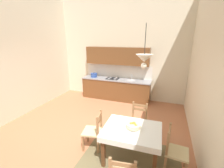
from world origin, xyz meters
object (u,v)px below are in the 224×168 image
dining_table (132,134)px  dining_chair_window_side (175,151)px  pendant_lamp (144,59)px  dining_chair_kitchen_side (138,122)px  kitchen_cabinetry (116,80)px  dining_chair_tv_side (94,131)px  fruit_bowl (133,126)px

dining_table → dining_chair_window_side: size_ratio=1.31×
dining_chair_window_side → pendant_lamp: size_ratio=1.16×
dining_chair_kitchen_side → pendant_lamp: size_ratio=1.16×
dining_table → pendant_lamp: 1.59m
dining_table → dining_chair_window_side: (0.86, 0.00, -0.17)m
kitchen_cabinetry → dining_chair_tv_side: bearing=-81.2°
kitchen_cabinetry → pendant_lamp: pendant_lamp is taller
dining_chair_tv_side → kitchen_cabinetry: bearing=98.8°
dining_table → dining_chair_kitchen_side: 0.86m
dining_chair_tv_side → dining_chair_window_side: 1.79m
dining_chair_kitchen_side → fruit_bowl: dining_chair_kitchen_side is taller
kitchen_cabinetry → dining_chair_tv_side: kitchen_cabinetry is taller
kitchen_cabinetry → dining_table: 3.52m
dining_chair_kitchen_side → fruit_bowl: size_ratio=3.10×
dining_chair_window_side → pendant_lamp: bearing=169.6°
kitchen_cabinetry → dining_chair_kitchen_side: kitchen_cabinetry is taller
dining_chair_kitchen_side → pendant_lamp: pendant_lamp is taller
dining_chair_kitchen_side → dining_table: bearing=-89.4°
kitchen_cabinetry → fruit_bowl: (1.43, -3.18, -0.04)m
pendant_lamp → dining_chair_window_side: bearing=-10.4°
dining_table → dining_chair_kitchen_side: bearing=90.6°
dining_chair_tv_side → dining_chair_window_side: size_ratio=1.00×
dining_chair_window_side → pendant_lamp: 1.90m
dining_table → dining_chair_window_side: 0.88m
kitchen_cabinetry → dining_chair_window_side: (2.27, -3.21, -0.41)m
dining_chair_window_side → dining_chair_kitchen_side: 1.21m
dining_chair_window_side → fruit_bowl: bearing=177.9°
kitchen_cabinetry → dining_table: (1.41, -3.21, -0.24)m
fruit_bowl → pendant_lamp: 1.39m
dining_chair_window_side → fruit_bowl: 0.92m
fruit_bowl → dining_chair_window_side: bearing=-2.1°
dining_chair_window_side → kitchen_cabinetry: bearing=125.3°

